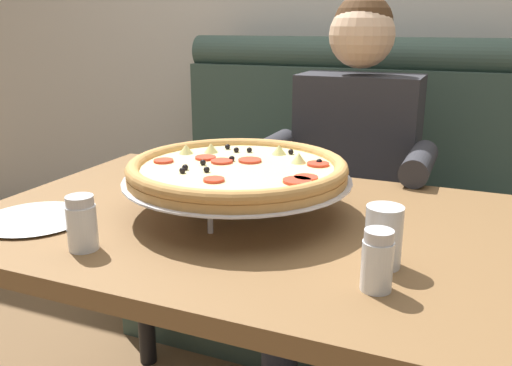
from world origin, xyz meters
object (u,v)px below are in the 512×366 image
(booth_bench, at_px, (336,230))
(drinking_glass, at_px, (383,240))
(plate_near_left, at_px, (35,216))
(shaker_pepper_flakes, at_px, (82,227))
(dining_table, at_px, (243,255))
(shaker_parmesan, at_px, (377,265))
(pizza, at_px, (237,170))
(diner_main, at_px, (349,173))

(booth_bench, bearing_deg, drinking_glass, -71.62)
(plate_near_left, bearing_deg, drinking_glass, 5.03)
(shaker_pepper_flakes, bearing_deg, booth_bench, 79.84)
(dining_table, bearing_deg, shaker_parmesan, -33.90)
(pizza, xyz_separation_m, shaker_pepper_flakes, (-0.19, -0.31, -0.06))
(dining_table, xyz_separation_m, shaker_parmesan, (0.35, -0.23, 0.14))
(shaker_pepper_flakes, height_order, drinking_glass, drinking_glass)
(dining_table, relative_size, drinking_glass, 10.65)
(booth_bench, distance_m, diner_main, 0.42)
(dining_table, height_order, shaker_parmesan, shaker_parmesan)
(pizza, height_order, drinking_glass, pizza)
(booth_bench, height_order, drinking_glass, booth_bench)
(shaker_pepper_flakes, relative_size, plate_near_left, 0.46)
(dining_table, distance_m, shaker_parmesan, 0.44)
(shaker_parmesan, relative_size, shaker_pepper_flakes, 0.96)
(pizza, distance_m, shaker_pepper_flakes, 0.37)
(drinking_glass, bearing_deg, plate_near_left, -174.97)
(booth_bench, relative_size, plate_near_left, 6.16)
(dining_table, relative_size, plate_near_left, 5.14)
(shaker_parmesan, xyz_separation_m, shaker_pepper_flakes, (-0.56, -0.06, 0.00))
(diner_main, relative_size, pizza, 2.43)
(diner_main, distance_m, shaker_parmesan, 0.90)
(pizza, distance_m, plate_near_left, 0.47)
(dining_table, bearing_deg, plate_near_left, -153.94)
(shaker_pepper_flakes, bearing_deg, dining_table, 53.93)
(pizza, bearing_deg, shaker_parmesan, -34.58)
(shaker_parmesan, bearing_deg, drinking_glass, 94.52)
(booth_bench, bearing_deg, plate_near_left, -110.99)
(booth_bench, height_order, pizza, booth_bench)
(booth_bench, xyz_separation_m, shaker_pepper_flakes, (-0.21, -1.18, 0.40))
(pizza, relative_size, drinking_glass, 4.58)
(booth_bench, distance_m, shaker_pepper_flakes, 1.27)
(booth_bench, xyz_separation_m, plate_near_left, (-0.42, -1.10, 0.37))
(shaker_pepper_flakes, distance_m, plate_near_left, 0.23)
(booth_bench, bearing_deg, dining_table, -90.00)
(booth_bench, bearing_deg, shaker_pepper_flakes, -100.16)
(pizza, relative_size, shaker_pepper_flakes, 4.79)
(diner_main, bearing_deg, drinking_glass, -72.37)
(dining_table, bearing_deg, shaker_pepper_flakes, -126.07)
(dining_table, height_order, plate_near_left, plate_near_left)
(pizza, xyz_separation_m, plate_near_left, (-0.40, -0.23, -0.09))
(drinking_glass, bearing_deg, pizza, 156.30)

